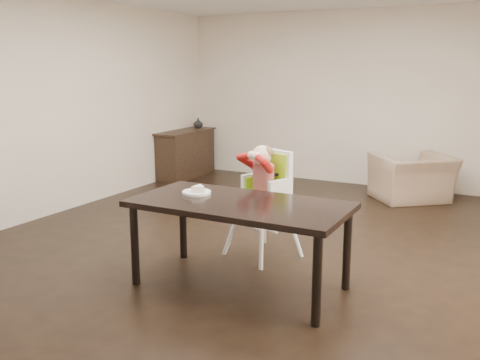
{
  "coord_description": "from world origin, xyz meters",
  "views": [
    {
      "loc": [
        2.17,
        -4.76,
        1.86
      ],
      "look_at": [
        -0.12,
        -0.4,
        0.8
      ],
      "focal_mm": 40.0,
      "sensor_mm": 36.0,
      "label": 1
    }
  ],
  "objects_px": {
    "armchair": "(413,170)",
    "sideboard": "(186,154)",
    "high_chair": "(265,178)",
    "dining_table": "(240,211)"
  },
  "relations": [
    {
      "from": "high_chair",
      "to": "dining_table",
      "type": "bearing_deg",
      "value": -57.66
    },
    {
      "from": "high_chair",
      "to": "armchair",
      "type": "relative_size",
      "value": 1.13
    },
    {
      "from": "armchair",
      "to": "sideboard",
      "type": "distance_m",
      "value": 3.69
    },
    {
      "from": "high_chair",
      "to": "armchair",
      "type": "xyz_separation_m",
      "value": [
        0.88,
        2.96,
        -0.35
      ]
    },
    {
      "from": "dining_table",
      "to": "high_chair",
      "type": "distance_m",
      "value": 0.82
    },
    {
      "from": "high_chair",
      "to": "armchair",
      "type": "bearing_deg",
      "value": 95.73
    },
    {
      "from": "dining_table",
      "to": "sideboard",
      "type": "bearing_deg",
      "value": 128.89
    },
    {
      "from": "armchair",
      "to": "high_chair",
      "type": "bearing_deg",
      "value": 33.65
    },
    {
      "from": "armchair",
      "to": "sideboard",
      "type": "height_order",
      "value": "armchair"
    },
    {
      "from": "dining_table",
      "to": "high_chair",
      "type": "xyz_separation_m",
      "value": [
        -0.14,
        0.8,
        0.11
      ]
    }
  ]
}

